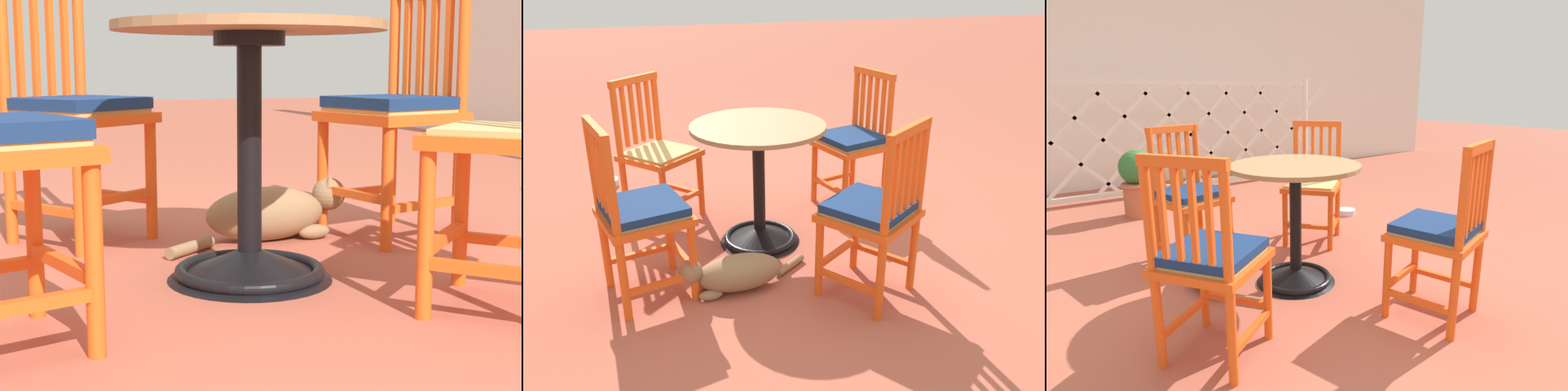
# 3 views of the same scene
# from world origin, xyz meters

# --- Properties ---
(ground_plane) EXTENTS (24.00, 24.00, 0.00)m
(ground_plane) POSITION_xyz_m (0.00, 0.00, 0.00)
(ground_plane) COLOR #AD5642
(cafe_table) EXTENTS (0.76, 0.76, 0.73)m
(cafe_table) POSITION_xyz_m (-0.05, 0.23, 0.28)
(cafe_table) COLOR black
(cafe_table) RESTS_ON ground_plane
(orange_chair_near_fence) EXTENTS (0.49, 0.49, 0.91)m
(orange_chair_near_fence) POSITION_xyz_m (-0.44, 0.91, 0.45)
(orange_chair_near_fence) COLOR #EA5619
(orange_chair_near_fence) RESTS_ON ground_plane
(orange_chair_by_planter) EXTENTS (0.56, 0.56, 0.91)m
(orange_chair_by_planter) POSITION_xyz_m (-0.75, -0.17, 0.45)
(orange_chair_by_planter) COLOR #EA5619
(orange_chair_by_planter) RESTS_ON ground_plane
(tabby_cat) EXTENTS (0.31, 0.72, 0.23)m
(tabby_cat) POSITION_xyz_m (-0.53, 0.49, 0.10)
(tabby_cat) COLOR #8E704C
(tabby_cat) RESTS_ON ground_plane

